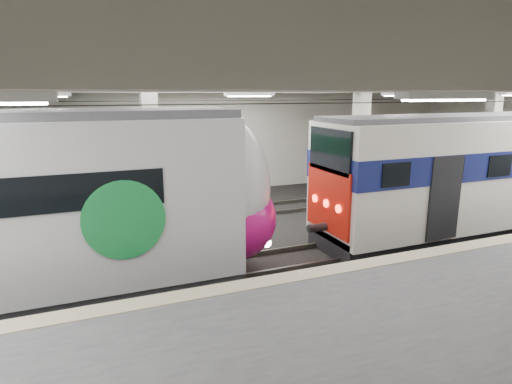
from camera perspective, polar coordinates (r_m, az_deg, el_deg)
name	(u,v)px	position (r m, az deg, el deg)	size (l,w,h in m)	color
station_hall	(304,166)	(10.60, 6.47, 3.53)	(36.00, 24.00, 5.75)	black
modern_emu	(12,214)	(11.39, -29.79, -2.53)	(14.37, 2.97, 4.61)	silver
older_rer	(482,172)	(17.31, 27.92, 2.42)	(12.87, 2.84, 4.27)	silver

